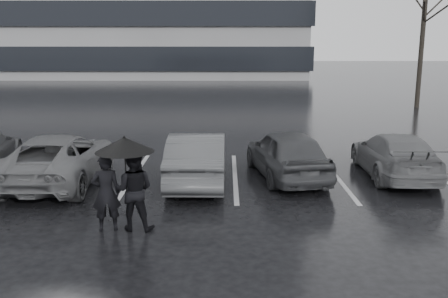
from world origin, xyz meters
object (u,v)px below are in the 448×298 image
at_px(car_west_a, 198,158).
at_px(car_west_b, 59,158).
at_px(car_main, 287,153).
at_px(pedestrian_left, 106,193).
at_px(pedestrian_right, 134,190).
at_px(tree_north, 423,29).
at_px(car_east, 395,155).

height_order(car_west_a, car_west_b, car_west_a).
bearing_deg(car_main, pedestrian_left, 34.32).
distance_m(pedestrian_right, tree_north, 22.51).
bearing_deg(tree_north, car_west_a, -126.98).
height_order(pedestrian_left, tree_north, tree_north).
relative_size(pedestrian_left, pedestrian_right, 0.95).
height_order(car_main, car_west_a, same).
height_order(pedestrian_right, tree_north, tree_north).
bearing_deg(tree_north, pedestrian_right, -124.04).
bearing_deg(car_west_a, pedestrian_right, 72.16).
distance_m(car_west_b, pedestrian_right, 4.23).
bearing_deg(car_east, pedestrian_right, 33.18).
relative_size(car_west_b, pedestrian_left, 3.03).
height_order(car_east, pedestrian_left, pedestrian_left).
bearing_deg(car_east, tree_north, -111.30).
xyz_separation_m(pedestrian_left, tree_north, (12.98, 18.49, 3.48)).
distance_m(car_west_a, tree_north, 19.27).
xyz_separation_m(car_east, pedestrian_right, (-6.44, -4.00, 0.21)).
xyz_separation_m(car_main, car_west_b, (-6.04, -0.50, -0.02)).
bearing_deg(pedestrian_left, car_east, -162.68).
bearing_deg(car_west_b, pedestrian_left, 120.91).
relative_size(car_west_a, pedestrian_right, 2.52).
bearing_deg(car_west_a, tree_north, -127.03).
xyz_separation_m(car_west_a, car_east, (5.38, 0.70, -0.07)).
xyz_separation_m(car_main, pedestrian_left, (-3.99, -3.90, 0.10)).
distance_m(car_west_a, pedestrian_right, 3.47).
relative_size(car_east, pedestrian_left, 2.69).
height_order(car_main, pedestrian_right, pedestrian_right).
relative_size(pedestrian_left, tree_north, 0.18).
xyz_separation_m(car_west_b, tree_north, (15.04, 15.09, 3.60)).
relative_size(car_main, tree_north, 0.46).
bearing_deg(car_west_a, car_east, -172.68).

